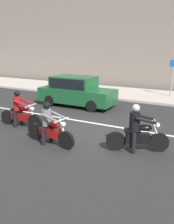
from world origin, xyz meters
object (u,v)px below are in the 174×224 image
at_px(parked_sedan_forest_green, 76,91).
at_px(street_sign_post, 172,74).
at_px(motorcycle_with_rider_crimson, 20,112).
at_px(motorcycle_with_rider_gray, 49,127).
at_px(motorcycle_with_rider_black_leather, 137,132).

distance_m(parked_sedan_forest_green, street_sign_post, 6.66).
bearing_deg(parked_sedan_forest_green, motorcycle_with_rider_crimson, -92.82).
bearing_deg(street_sign_post, motorcycle_with_rider_crimson, -117.52).
bearing_deg(parked_sedan_forest_green, street_sign_post, 46.47).
distance_m(motorcycle_with_rider_crimson, street_sign_post, 10.38).
relative_size(motorcycle_with_rider_gray, street_sign_post, 0.88).
height_order(motorcycle_with_rider_gray, motorcycle_with_rider_crimson, motorcycle_with_rider_crimson).
relative_size(motorcycle_with_rider_black_leather, motorcycle_with_rider_crimson, 0.90).
distance_m(motorcycle_with_rider_black_leather, motorcycle_with_rider_crimson, 5.20).
height_order(parked_sedan_forest_green, street_sign_post, street_sign_post).
height_order(motorcycle_with_rider_black_leather, motorcycle_with_rider_gray, motorcycle_with_rider_black_leather).
height_order(motorcycle_with_rider_crimson, street_sign_post, street_sign_post).
bearing_deg(motorcycle_with_rider_crimson, motorcycle_with_rider_black_leather, -0.82).
bearing_deg(street_sign_post, motorcycle_with_rider_black_leather, -87.37).
relative_size(motorcycle_with_rider_crimson, parked_sedan_forest_green, 0.49).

